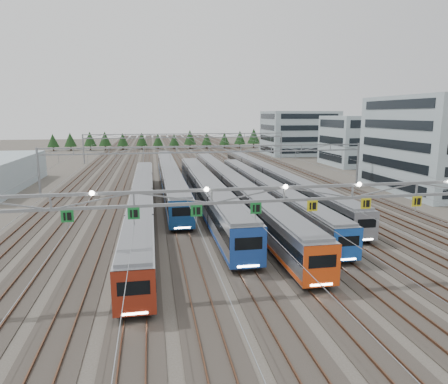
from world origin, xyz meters
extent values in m
plane|color=#47423A|center=(0.00, 0.00, 0.00)|extent=(400.00, 400.00, 0.00)
cube|color=#2D2823|center=(0.00, 100.00, 0.04)|extent=(54.00, 260.00, 0.08)
cube|color=brown|center=(-25.47, 100.00, 0.16)|extent=(0.08, 260.00, 0.16)
cube|color=brown|center=(25.47, 100.00, 0.16)|extent=(0.08, 260.00, 0.16)
cube|color=brown|center=(-0.72, 100.00, 0.16)|extent=(0.08, 260.00, 0.16)
cube|color=brown|center=(0.72, 100.00, 0.16)|extent=(0.08, 260.00, 0.16)
cube|color=black|center=(-11.25, 24.06, 0.42)|extent=(2.33, 55.69, 0.35)
cube|color=#A8ABB0|center=(-11.25, 24.06, 2.13)|extent=(2.75, 56.83, 3.09)
cube|color=black|center=(-11.25, 24.06, 2.50)|extent=(2.81, 56.54, 0.93)
cube|color=maroon|center=(-11.25, 24.06, 0.83)|extent=(2.80, 56.54, 0.34)
cube|color=slate|center=(-11.25, 24.06, 3.77)|extent=(2.47, 55.69, 0.25)
cube|color=maroon|center=(-11.25, -4.31, 2.13)|extent=(2.77, 0.12, 3.09)
cube|color=black|center=(-11.25, -4.34, 2.50)|extent=(2.06, 0.10, 0.93)
cube|color=white|center=(-11.25, -4.37, 0.78)|extent=(1.65, 0.06, 0.15)
cube|color=black|center=(-6.75, 43.73, 0.43)|extent=(2.50, 57.19, 0.38)
cube|color=#A8ABB0|center=(-6.75, 43.73, 2.26)|extent=(2.94, 58.35, 3.30)
cube|color=black|center=(-6.75, 43.73, 2.66)|extent=(3.00, 58.06, 1.00)
cube|color=navy|center=(-6.75, 43.73, 0.87)|extent=(2.99, 58.06, 0.37)
cube|color=slate|center=(-6.75, 43.73, 4.02)|extent=(2.64, 57.19, 0.26)
cube|color=navy|center=(-6.75, 14.60, 2.26)|extent=(2.96, 0.12, 3.30)
cube|color=black|center=(-6.75, 14.57, 2.66)|extent=(2.20, 0.10, 1.00)
cube|color=white|center=(-6.75, 14.54, 0.82)|extent=(1.76, 0.06, 0.16)
cube|color=black|center=(-2.25, 27.79, 0.44)|extent=(2.65, 50.50, 0.40)
cube|color=#A8ABB0|center=(-2.25, 27.79, 2.39)|extent=(3.12, 51.53, 3.51)
cube|color=black|center=(-2.25, 27.79, 2.81)|extent=(3.18, 51.27, 1.06)
cube|color=#204AAE|center=(-2.25, 27.79, 0.91)|extent=(3.17, 51.27, 0.39)
cube|color=slate|center=(-2.25, 27.79, 4.25)|extent=(2.81, 50.50, 0.28)
cube|color=#204AAE|center=(-2.25, 2.08, 2.39)|extent=(3.14, 0.12, 3.51)
cube|color=black|center=(-2.25, 2.05, 2.81)|extent=(2.34, 0.10, 1.06)
cube|color=white|center=(-2.25, 2.02, 0.85)|extent=(1.87, 0.06, 0.17)
cube|color=black|center=(2.25, 31.81, 0.43)|extent=(2.46, 67.10, 0.37)
cube|color=#A8ABB0|center=(2.25, 31.81, 2.23)|extent=(2.89, 68.47, 3.25)
cube|color=black|center=(2.25, 31.81, 2.62)|extent=(2.95, 68.13, 0.98)
cube|color=#F64E15|center=(2.25, 31.81, 0.86)|extent=(2.94, 68.13, 0.36)
cube|color=slate|center=(2.25, 31.81, 3.96)|extent=(2.60, 67.10, 0.26)
cube|color=#F64E15|center=(2.25, -2.37, 2.23)|extent=(2.91, 0.12, 3.25)
cube|color=black|center=(2.25, -2.40, 2.62)|extent=(2.17, 0.10, 0.98)
cube|color=white|center=(2.25, -2.43, 0.81)|extent=(1.74, 0.06, 0.15)
cube|color=black|center=(6.75, 28.79, 0.41)|extent=(2.25, 52.01, 0.34)
cube|color=#A8ABB0|center=(6.75, 28.79, 2.06)|extent=(2.65, 53.07, 2.98)
cube|color=black|center=(6.75, 28.79, 2.42)|extent=(2.71, 52.81, 0.90)
cube|color=blue|center=(6.75, 28.79, 0.81)|extent=(2.70, 52.81, 0.33)
cube|color=slate|center=(6.75, 28.79, 3.65)|extent=(2.38, 52.01, 0.24)
cube|color=blue|center=(6.75, 2.30, 2.06)|extent=(2.67, 0.12, 2.98)
cube|color=black|center=(6.75, 2.27, 2.42)|extent=(1.99, 0.10, 0.90)
cube|color=white|center=(6.75, 2.24, 0.76)|extent=(1.59, 0.06, 0.14)
cube|color=black|center=(11.25, 41.04, 0.41)|extent=(2.28, 66.46, 0.35)
cube|color=#A8ABB0|center=(11.25, 41.04, 2.09)|extent=(2.69, 67.81, 3.02)
cube|color=black|center=(11.25, 41.04, 2.45)|extent=(2.75, 67.47, 0.91)
cube|color=gray|center=(11.25, 41.04, 0.82)|extent=(2.74, 67.47, 0.34)
cube|color=slate|center=(11.25, 41.04, 3.70)|extent=(2.42, 66.46, 0.24)
cube|color=gray|center=(11.25, 7.18, 2.09)|extent=(2.71, 0.12, 3.02)
cube|color=black|center=(11.25, 7.15, 2.45)|extent=(2.02, 0.10, 0.91)
cube|color=white|center=(11.25, 7.12, 0.77)|extent=(1.61, 0.06, 0.14)
cube|color=gray|center=(0.00, 0.00, 7.80)|extent=(56.00, 0.22, 0.22)
cube|color=gray|center=(0.00, 0.00, 6.80)|extent=(56.00, 0.22, 0.22)
cube|color=#198134|center=(-15.75, -0.12, 6.30)|extent=(0.85, 0.06, 0.85)
cube|color=#198134|center=(-11.25, -0.12, 6.30)|extent=(0.85, 0.06, 0.85)
cube|color=#198134|center=(-6.75, -0.12, 6.30)|extent=(0.85, 0.06, 0.85)
cube|color=#198134|center=(-2.25, -0.12, 6.30)|extent=(0.85, 0.06, 0.85)
cube|color=yellow|center=(2.25, -0.12, 6.30)|extent=(0.85, 0.06, 0.85)
cube|color=yellow|center=(6.75, -0.12, 6.30)|extent=(0.85, 0.06, 0.85)
cube|color=yellow|center=(11.25, -0.12, 6.30)|extent=(0.85, 0.06, 0.85)
cylinder|color=gray|center=(-28.00, 40.00, 4.00)|extent=(0.36, 0.36, 8.00)
cylinder|color=gray|center=(28.00, 40.00, 4.00)|extent=(0.36, 0.36, 8.00)
cube|color=gray|center=(0.00, 40.00, 7.80)|extent=(56.00, 0.22, 0.22)
cube|color=gray|center=(0.00, 40.00, 6.80)|extent=(56.00, 0.22, 0.22)
cylinder|color=gray|center=(-28.00, 85.00, 4.00)|extent=(0.36, 0.36, 8.00)
cylinder|color=gray|center=(28.00, 85.00, 4.00)|extent=(0.36, 0.36, 8.00)
cube|color=gray|center=(0.00, 85.00, 7.80)|extent=(56.00, 0.22, 0.22)
cube|color=gray|center=(0.00, 85.00, 6.80)|extent=(56.00, 0.22, 0.22)
cube|color=#98AFB6|center=(39.26, 32.78, 8.15)|extent=(18.00, 22.00, 16.31)
cube|color=#98AFB6|center=(42.91, 68.75, 6.42)|extent=(14.00, 16.00, 12.85)
cube|color=#98AFB6|center=(38.81, 99.26, 7.11)|extent=(22.00, 18.00, 14.22)
camera|label=1|loc=(-9.85, -28.44, 13.25)|focal=32.00mm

